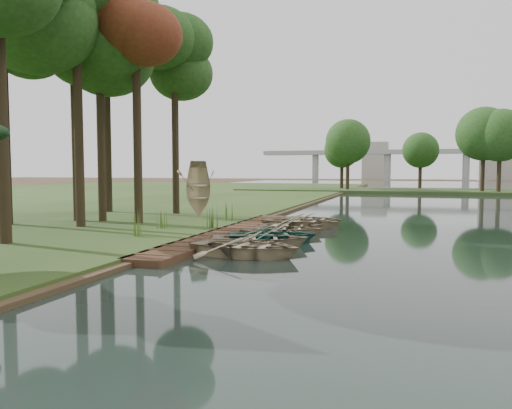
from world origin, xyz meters
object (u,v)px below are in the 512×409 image
(boardwalk, at_px, (228,234))
(rowboat_1, at_px, (251,243))
(stored_rowboat, at_px, (198,212))
(rowboat_0, at_px, (245,245))
(rowboat_2, at_px, (260,237))

(boardwalk, xyz_separation_m, rowboat_1, (2.53, -4.22, 0.27))
(rowboat_1, xyz_separation_m, stored_rowboat, (-6.51, 9.70, 0.23))
(boardwalk, bearing_deg, stored_rowboat, 125.99)
(rowboat_0, height_order, rowboat_2, rowboat_0)
(rowboat_2, bearing_deg, stored_rowboat, 20.26)
(rowboat_0, relative_size, rowboat_2, 1.04)
(rowboat_0, distance_m, rowboat_2, 2.15)
(boardwalk, relative_size, rowboat_0, 3.98)
(boardwalk, height_order, rowboat_0, rowboat_0)
(boardwalk, xyz_separation_m, rowboat_2, (2.44, -2.87, 0.30))
(boardwalk, bearing_deg, rowboat_0, -62.86)
(boardwalk, height_order, rowboat_1, rowboat_1)
(rowboat_1, distance_m, stored_rowboat, 11.68)
(boardwalk, height_order, rowboat_2, rowboat_2)
(rowboat_2, height_order, stored_rowboat, stored_rowboat)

